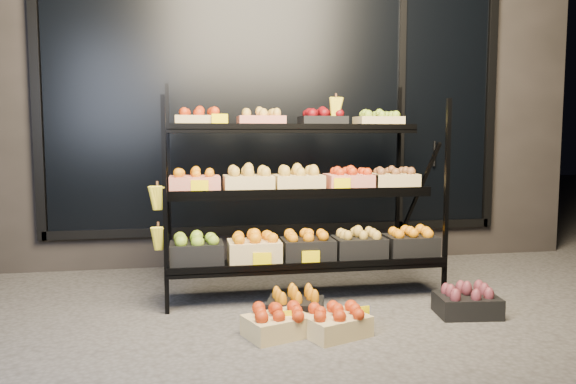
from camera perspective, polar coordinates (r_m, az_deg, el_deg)
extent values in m
plane|color=#514F4C|center=(3.99, 3.01, -12.21)|extent=(24.00, 24.00, 0.00)
cube|color=#2D2826|center=(6.37, -2.41, 10.44)|extent=(6.00, 2.00, 3.50)
cube|color=black|center=(5.35, -0.86, 9.20)|extent=(4.20, 0.04, 2.40)
cube|color=black|center=(5.39, -0.81, -3.73)|extent=(4.30, 0.06, 0.08)
cube|color=black|center=(5.41, -24.19, 8.66)|extent=(0.08, 0.06, 2.50)
cube|color=black|center=(6.07, 19.86, 8.45)|extent=(0.08, 0.06, 2.50)
cube|color=black|center=(5.65, 11.40, 8.90)|extent=(0.06, 0.06, 2.50)
cylinder|color=black|center=(5.76, 14.66, 3.79)|extent=(0.02, 0.02, 0.25)
cube|color=black|center=(3.90, -12.38, -1.43)|extent=(0.03, 0.03, 1.50)
cube|color=black|center=(4.34, 15.79, -0.80)|extent=(0.03, 0.03, 1.50)
cube|color=black|center=(4.86, -12.01, 0.92)|extent=(0.03, 0.03, 1.66)
cube|color=black|center=(5.21, 11.13, 1.26)|extent=(0.03, 0.03, 1.66)
cube|color=black|center=(4.24, 1.93, -7.38)|extent=(2.05, 0.42, 0.03)
cube|color=black|center=(4.05, 2.54, -7.52)|extent=(2.05, 0.02, 0.05)
cube|color=black|center=(4.45, 1.13, -0.23)|extent=(2.05, 0.40, 0.03)
cube|color=black|center=(4.26, 1.64, -0.02)|extent=(2.05, 0.02, 0.05)
cube|color=black|center=(4.72, 0.41, 6.19)|extent=(2.05, 0.40, 0.03)
cube|color=black|center=(4.53, 0.86, 6.65)|extent=(2.05, 0.02, 0.05)
cube|color=#D2B979|center=(4.64, -9.02, 7.00)|extent=(0.38, 0.28, 0.11)
ellipsoid|color=red|center=(4.64, -9.04, 8.04)|extent=(0.32, 0.24, 0.07)
cube|color=tan|center=(4.68, -2.76, 7.05)|extent=(0.38, 0.28, 0.11)
ellipsoid|color=gold|center=(4.68, -2.77, 8.09)|extent=(0.32, 0.24, 0.07)
cube|color=black|center=(4.78, 3.52, 7.02)|extent=(0.38, 0.28, 0.11)
ellipsoid|color=#63070B|center=(4.78, 3.53, 8.04)|extent=(0.32, 0.24, 0.07)
cube|color=#D2B979|center=(4.92, 9.15, 6.92)|extent=(0.38, 0.28, 0.11)
ellipsoid|color=#83A729|center=(4.92, 9.17, 7.91)|extent=(0.32, 0.24, 0.07)
cube|color=tan|center=(4.35, -9.45, 0.69)|extent=(0.38, 0.28, 0.14)
ellipsoid|color=orange|center=(4.35, -9.48, 2.00)|extent=(0.32, 0.24, 0.07)
cube|color=#D2B979|center=(4.38, -4.04, 0.78)|extent=(0.38, 0.28, 0.14)
ellipsoid|color=gold|center=(4.37, -4.05, 2.09)|extent=(0.32, 0.24, 0.07)
cube|color=#D2B979|center=(4.44, 1.06, 0.86)|extent=(0.38, 0.28, 0.14)
ellipsoid|color=gold|center=(4.43, 1.07, 2.15)|extent=(0.32, 0.24, 0.07)
cube|color=tan|center=(4.54, 6.30, 0.94)|extent=(0.38, 0.28, 0.14)
ellipsoid|color=red|center=(4.54, 6.31, 2.20)|extent=(0.32, 0.24, 0.07)
cube|color=#D2B979|center=(4.66, 10.56, 0.99)|extent=(0.38, 0.28, 0.14)
ellipsoid|color=brown|center=(4.65, 10.58, 2.22)|extent=(0.32, 0.24, 0.07)
cube|color=black|center=(4.13, -9.26, -6.33)|extent=(0.38, 0.28, 0.18)
ellipsoid|color=#83A729|center=(4.10, -9.28, -4.69)|extent=(0.32, 0.24, 0.07)
cube|color=#D2B979|center=(4.16, -3.45, -6.18)|extent=(0.38, 0.28, 0.18)
ellipsoid|color=orange|center=(4.13, -3.46, -4.55)|extent=(0.32, 0.24, 0.07)
cube|color=black|center=(4.22, 2.00, -5.98)|extent=(0.38, 0.28, 0.18)
ellipsoid|color=orange|center=(4.20, 2.01, -4.38)|extent=(0.32, 0.24, 0.07)
cube|color=black|center=(4.32, 7.20, -5.75)|extent=(0.38, 0.28, 0.18)
ellipsoid|color=gold|center=(4.30, 7.22, -4.18)|extent=(0.32, 0.24, 0.07)
cube|color=black|center=(4.46, 12.30, -5.47)|extent=(0.38, 0.28, 0.18)
ellipsoid|color=orange|center=(4.44, 12.33, -3.95)|extent=(0.32, 0.24, 0.07)
ellipsoid|color=yellow|center=(3.91, -13.15, 0.72)|extent=(0.14, 0.08, 0.22)
ellipsoid|color=yellow|center=(3.94, -13.06, -3.34)|extent=(0.14, 0.08, 0.22)
ellipsoid|color=yellow|center=(4.71, 4.89, 9.65)|extent=(0.14, 0.08, 0.22)
cube|color=#FFDF00|center=(4.21, -8.96, 0.38)|extent=(0.13, 0.01, 0.12)
cube|color=#FFDF00|center=(4.37, 5.54, 0.63)|extent=(0.13, 0.01, 0.12)
cube|color=#FFDF00|center=(4.50, -6.94, 7.13)|extent=(0.13, 0.01, 0.12)
cube|color=#FFDF00|center=(4.02, -2.63, -7.02)|extent=(0.13, 0.01, 0.12)
cube|color=#FFDF00|center=(4.08, 2.34, -6.82)|extent=(0.13, 0.01, 0.12)
cube|color=#FFDF00|center=(3.54, 0.13, -13.51)|extent=(0.13, 0.01, 0.12)
cube|color=#FFDF00|center=(3.65, 7.30, -12.99)|extent=(0.13, 0.01, 0.12)
cube|color=#D2B979|center=(3.54, -1.14, -13.45)|extent=(0.45, 0.39, 0.13)
ellipsoid|color=red|center=(3.51, -1.14, -12.00)|extent=(0.37, 0.33, 0.07)
cube|color=black|center=(3.87, 0.76, -11.78)|extent=(0.43, 0.37, 0.13)
ellipsoid|color=orange|center=(3.84, 0.76, -10.45)|extent=(0.36, 0.31, 0.07)
cube|color=#D2B979|center=(3.56, 4.91, -13.37)|extent=(0.45, 0.39, 0.13)
ellipsoid|color=red|center=(3.53, 4.93, -11.93)|extent=(0.37, 0.33, 0.07)
cube|color=black|center=(4.11, 17.72, -10.90)|extent=(0.44, 0.35, 0.14)
ellipsoid|color=brown|center=(4.08, 17.76, -9.56)|extent=(0.37, 0.29, 0.07)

